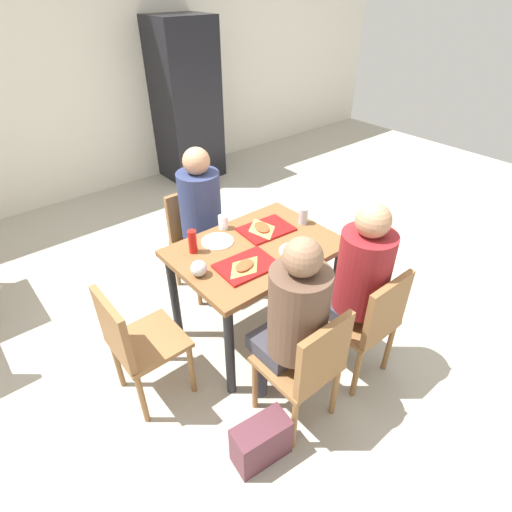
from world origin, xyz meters
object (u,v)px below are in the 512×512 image
object	(u,v)px
main_table	(256,260)
person_in_brown_jacket	(357,278)
chair_left_end	(134,341)
person_in_red	(293,318)
condiment_bottle	(193,242)
pizza_slice_b	(262,228)
paper_plate_near_edge	(296,251)
plastic_cup_a	(223,222)
chair_far_side	(196,234)
handbag	(261,441)
tray_red_far	(266,229)
person_far_side	(203,214)
paper_plate_center	(217,241)
chair_near_right	(369,320)
soda_can	(303,216)
drink_fridge	(186,102)
tray_red_near	(247,266)
plastic_cup_b	(294,261)
chair_near_left	(308,364)
foil_bundle	(199,268)
pizza_slice_a	(244,266)

from	to	relation	value
main_table	person_in_brown_jacket	size ratio (longest dim) A/B	0.86
chair_left_end	person_in_red	size ratio (longest dim) A/B	0.67
condiment_bottle	pizza_slice_b	bearing A→B (deg)	-9.28
pizza_slice_b	condiment_bottle	bearing A→B (deg)	170.72
condiment_bottle	paper_plate_near_edge	bearing A→B (deg)	-39.63
plastic_cup_a	chair_far_side	bearing A→B (deg)	86.49
chair_far_side	person_in_brown_jacket	bearing A→B (deg)	-79.06
handbag	tray_red_far	bearing A→B (deg)	48.11
person_far_side	paper_plate_center	size ratio (longest dim) A/B	5.72
plastic_cup_a	handbag	world-z (taller)	plastic_cup_a
chair_left_end	handbag	xyz separation A→B (m)	(0.31, -0.79, -0.36)
chair_near_right	handbag	xyz separation A→B (m)	(-0.89, -0.02, -0.36)
tray_red_far	paper_plate_center	xyz separation A→B (m)	(-0.35, 0.10, -0.00)
plastic_cup_a	paper_plate_near_edge	bearing A→B (deg)	-70.73
soda_can	drink_fridge	size ratio (longest dim) A/B	0.06
tray_red_near	plastic_cup_b	size ratio (longest dim) A/B	3.60
chair_left_end	plastic_cup_a	distance (m)	1.01
chair_near_left	tray_red_near	xyz separation A→B (m)	(0.08, 0.64, 0.28)
pizza_slice_b	plastic_cup_b	distance (m)	0.48
chair_near_left	tray_red_far	distance (m)	1.04
person_in_brown_jacket	tray_red_far	world-z (taller)	person_in_brown_jacket
chair_near_left	foil_bundle	xyz separation A→B (m)	(-0.19, 0.75, 0.32)
pizza_slice_a	plastic_cup_b	bearing A→B (deg)	-36.31
chair_near_left	person_in_red	world-z (taller)	person_in_red
paper_plate_center	condiment_bottle	bearing A→B (deg)	180.00
pizza_slice_a	pizza_slice_b	xyz separation A→B (m)	(0.38, 0.28, -0.00)
chair_left_end	person_in_red	xyz separation A→B (m)	(0.66, -0.63, 0.25)
paper_plate_center	main_table	bearing A→B (deg)	-52.67
chair_far_side	tray_red_far	size ratio (longest dim) A/B	2.36
handbag	person_far_side	bearing A→B (deg)	66.37
condiment_bottle	foil_bundle	size ratio (longest dim) A/B	1.60
person_in_red	paper_plate_near_edge	xyz separation A→B (m)	(0.43, 0.42, 0.03)
tray_red_near	paper_plate_near_edge	bearing A→B (deg)	-12.41
person_in_brown_jacket	soda_can	xyz separation A→B (m)	(0.19, 0.65, 0.08)
chair_far_side	plastic_cup_a	bearing A→B (deg)	-93.51
paper_plate_center	plastic_cup_a	xyz separation A→B (m)	(0.14, 0.12, 0.05)
chair_near_right	plastic_cup_b	distance (m)	0.60
chair_far_side	condiment_bottle	world-z (taller)	condiment_bottle
person_in_brown_jacket	chair_far_side	bearing A→B (deg)	100.94
chair_near_right	plastic_cup_a	distance (m)	1.18
pizza_slice_b	foil_bundle	xyz separation A→B (m)	(-0.62, -0.15, 0.03)
tray_red_far	person_in_brown_jacket	bearing A→B (deg)	-83.79
chair_left_end	plastic_cup_b	bearing A→B (deg)	-19.08
chair_near_right	plastic_cup_a	bearing A→B (deg)	105.15
pizza_slice_a	chair_near_right	bearing A→B (deg)	-51.83
chair_near_right	person_in_brown_jacket	distance (m)	0.28
person_in_red	paper_plate_center	bearing A→B (deg)	82.68
paper_plate_near_edge	paper_plate_center	bearing A→B (deg)	127.33
pizza_slice_b	condiment_bottle	world-z (taller)	condiment_bottle
paper_plate_near_edge	plastic_cup_b	size ratio (longest dim) A/B	2.20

